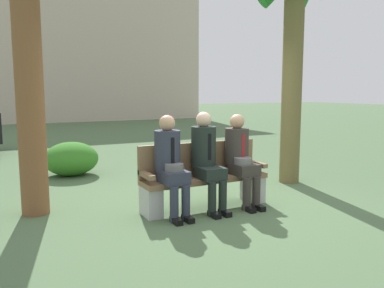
{
  "coord_description": "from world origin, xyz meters",
  "views": [
    {
      "loc": [
        -2.76,
        -4.73,
        1.61
      ],
      "look_at": [
        -0.15,
        0.37,
        0.85
      ],
      "focal_mm": 37.22,
      "sensor_mm": 36.0,
      "label": 1
    }
  ],
  "objects_px": {
    "park_bench": "(203,178)",
    "seated_man_left": "(170,160)",
    "shrub_near_bench": "(71,159)",
    "building_backdrop": "(69,47)",
    "palm_tree_tall": "(294,18)",
    "seated_man_middle": "(207,156)",
    "seated_man_right": "(240,155)"
  },
  "relations": [
    {
      "from": "building_backdrop",
      "to": "park_bench",
      "type": "bearing_deg",
      "value": -95.53
    },
    {
      "from": "shrub_near_bench",
      "to": "palm_tree_tall",
      "type": "bearing_deg",
      "value": -35.06
    },
    {
      "from": "seated_man_middle",
      "to": "palm_tree_tall",
      "type": "height_order",
      "value": "palm_tree_tall"
    },
    {
      "from": "shrub_near_bench",
      "to": "building_backdrop",
      "type": "distance_m",
      "value": 18.17
    },
    {
      "from": "building_backdrop",
      "to": "seated_man_right",
      "type": "bearing_deg",
      "value": -94.05
    },
    {
      "from": "park_bench",
      "to": "shrub_near_bench",
      "type": "xyz_separation_m",
      "value": [
        -1.25,
        3.02,
        -0.1
      ]
    },
    {
      "from": "seated_man_left",
      "to": "seated_man_middle",
      "type": "distance_m",
      "value": 0.54
    },
    {
      "from": "seated_man_middle",
      "to": "shrub_near_bench",
      "type": "distance_m",
      "value": 3.4
    },
    {
      "from": "park_bench",
      "to": "palm_tree_tall",
      "type": "xyz_separation_m",
      "value": [
        2.11,
        0.66,
        2.42
      ]
    },
    {
      "from": "park_bench",
      "to": "building_backdrop",
      "type": "xyz_separation_m",
      "value": [
        1.98,
        20.46,
        3.86
      ]
    },
    {
      "from": "seated_man_right",
      "to": "shrub_near_bench",
      "type": "xyz_separation_m",
      "value": [
        -1.77,
        3.15,
        -0.4
      ]
    },
    {
      "from": "palm_tree_tall",
      "to": "building_backdrop",
      "type": "xyz_separation_m",
      "value": [
        -0.13,
        19.79,
        1.44
      ]
    },
    {
      "from": "seated_man_right",
      "to": "park_bench",
      "type": "bearing_deg",
      "value": 165.89
    },
    {
      "from": "shrub_near_bench",
      "to": "seated_man_left",
      "type": "bearing_deg",
      "value": -77.67
    },
    {
      "from": "park_bench",
      "to": "building_backdrop",
      "type": "relative_size",
      "value": 0.13
    },
    {
      "from": "palm_tree_tall",
      "to": "building_backdrop",
      "type": "height_order",
      "value": "building_backdrop"
    },
    {
      "from": "park_bench",
      "to": "palm_tree_tall",
      "type": "distance_m",
      "value": 3.28
    },
    {
      "from": "seated_man_left",
      "to": "seated_man_right",
      "type": "relative_size",
      "value": 1.01
    },
    {
      "from": "seated_man_right",
      "to": "building_backdrop",
      "type": "distance_m",
      "value": 20.94
    },
    {
      "from": "palm_tree_tall",
      "to": "building_backdrop",
      "type": "relative_size",
      "value": 0.3
    },
    {
      "from": "seated_man_middle",
      "to": "shrub_near_bench",
      "type": "height_order",
      "value": "seated_man_middle"
    },
    {
      "from": "seated_man_left",
      "to": "shrub_near_bench",
      "type": "height_order",
      "value": "seated_man_left"
    },
    {
      "from": "seated_man_left",
      "to": "palm_tree_tall",
      "type": "relative_size",
      "value": 0.31
    },
    {
      "from": "seated_man_right",
      "to": "shrub_near_bench",
      "type": "height_order",
      "value": "seated_man_right"
    },
    {
      "from": "park_bench",
      "to": "seated_man_left",
      "type": "bearing_deg",
      "value": -166.9
    },
    {
      "from": "shrub_near_bench",
      "to": "building_backdrop",
      "type": "height_order",
      "value": "building_backdrop"
    },
    {
      "from": "seated_man_left",
      "to": "building_backdrop",
      "type": "xyz_separation_m",
      "value": [
        2.54,
        20.59,
        3.55
      ]
    },
    {
      "from": "park_bench",
      "to": "building_backdrop",
      "type": "bearing_deg",
      "value": 84.47
    },
    {
      "from": "park_bench",
      "to": "seated_man_left",
      "type": "relative_size",
      "value": 1.38
    },
    {
      "from": "seated_man_left",
      "to": "seated_man_right",
      "type": "height_order",
      "value": "seated_man_left"
    },
    {
      "from": "seated_man_middle",
      "to": "palm_tree_tall",
      "type": "distance_m",
      "value": 3.09
    },
    {
      "from": "park_bench",
      "to": "shrub_near_bench",
      "type": "relative_size",
      "value": 1.75
    }
  ]
}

